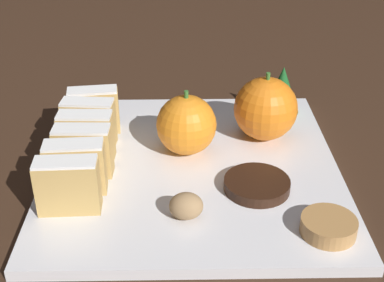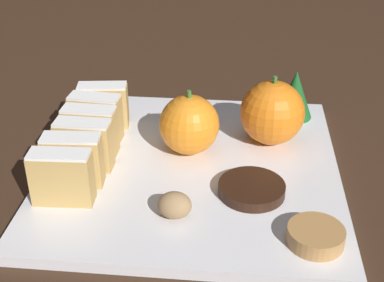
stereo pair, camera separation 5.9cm
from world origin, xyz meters
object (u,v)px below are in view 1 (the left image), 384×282
at_px(walnut, 186,206).
at_px(orange_near, 266,109).
at_px(orange_far, 186,125).
at_px(chocolate_cookie, 257,185).

bearing_deg(walnut, orange_near, 58.57).
bearing_deg(orange_far, walnut, -90.63).
relative_size(orange_near, chocolate_cookie, 1.22).
xyz_separation_m(orange_far, chocolate_cookie, (0.07, -0.08, -0.03)).
bearing_deg(orange_far, orange_near, 19.02).
bearing_deg(orange_far, chocolate_cookie, -47.40).
relative_size(orange_far, chocolate_cookie, 1.12).
bearing_deg(orange_near, chocolate_cookie, -101.26).
height_order(orange_near, chocolate_cookie, orange_near).
distance_m(walnut, chocolate_cookie, 0.09).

